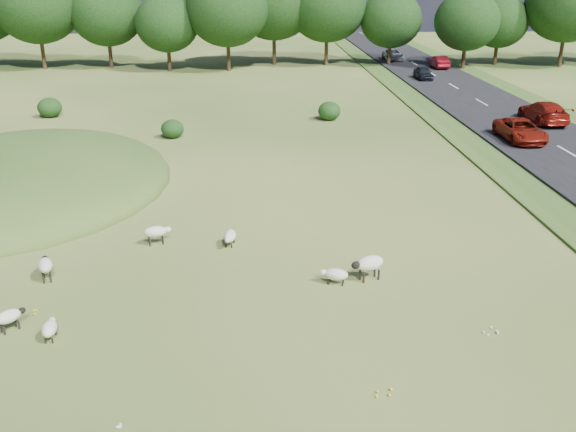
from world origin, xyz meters
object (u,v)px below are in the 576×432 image
at_px(sheep_6, 335,274).
at_px(car_4, 393,55).
at_px(sheep_4, 50,328).
at_px(sheep_3, 369,263).
at_px(sheep_2, 45,265).
at_px(car_6, 439,62).
at_px(car_0, 521,130).
at_px(car_2, 423,73).
at_px(car_3, 544,112).
at_px(sheep_5, 156,232).
at_px(sheep_1, 9,317).
at_px(sheep_0, 230,236).

bearing_deg(sheep_6, car_4, -88.04).
bearing_deg(sheep_4, sheep_3, -76.72).
relative_size(sheep_2, car_6, 0.29).
xyz_separation_m(sheep_2, car_0, (25.26, 18.49, 0.35)).
bearing_deg(car_0, car_2, 90.00).
distance_m(car_3, car_4, 35.50).
xyz_separation_m(sheep_2, sheep_3, (11.91, -0.70, 0.09)).
distance_m(sheep_5, car_4, 59.94).
xyz_separation_m(sheep_4, sheep_6, (9.31, 3.23, 0.01)).
bearing_deg(sheep_4, sheep_6, -75.78).
xyz_separation_m(sheep_4, sheep_5, (2.31, 7.24, 0.20)).
bearing_deg(car_6, sheep_4, 63.58).
xyz_separation_m(sheep_6, car_3, (18.41, 24.62, 0.64)).
height_order(sheep_2, sheep_5, sheep_2).
bearing_deg(sheep_1, car_6, 17.14).
height_order(sheep_5, car_6, car_6).
bearing_deg(sheep_6, car_6, -93.63).
distance_m(sheep_5, car_6, 54.82).
height_order(sheep_0, car_4, car_4).
distance_m(sheep_0, sheep_3, 6.27).
xyz_separation_m(car_0, car_3, (3.80, 5.18, 0.09)).
distance_m(sheep_5, sheep_6, 8.07).
bearing_deg(sheep_4, sheep_0, -42.56).
bearing_deg(sheep_0, sheep_6, 55.79).
xyz_separation_m(sheep_0, sheep_6, (3.95, -3.72, -0.03)).
distance_m(car_2, car_3, 20.62).
relative_size(sheep_2, sheep_5, 1.03).
xyz_separation_m(sheep_2, car_6, (29.06, 51.63, 0.35)).
distance_m(sheep_1, sheep_6, 11.04).
bearing_deg(car_3, sheep_2, 39.17).
xyz_separation_m(car_4, car_6, (3.80, -7.33, 0.05)).
height_order(sheep_3, car_2, car_2).
distance_m(sheep_0, car_6, 53.74).
xyz_separation_m(car_0, car_6, (3.80, 33.14, 0.00)).
bearing_deg(car_0, sheep_6, -126.94).
height_order(sheep_0, sheep_3, sheep_3).
height_order(sheep_4, car_6, car_6).
xyz_separation_m(sheep_5, car_3, (25.42, 20.61, 0.45)).
relative_size(sheep_3, car_2, 0.38).
bearing_deg(car_4, sheep_5, -111.14).
height_order(sheep_0, car_3, car_3).
bearing_deg(sheep_2, sheep_1, 161.29).
bearing_deg(sheep_1, car_3, -1.93).
bearing_deg(sheep_1, car_0, -3.94).
bearing_deg(sheep_6, car_0, -111.27).
distance_m(sheep_2, sheep_3, 11.93).
bearing_deg(car_6, car_4, -62.60).
relative_size(sheep_0, car_2, 0.32).
bearing_deg(sheep_4, sheep_1, 63.13).
distance_m(sheep_6, car_6, 55.71).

